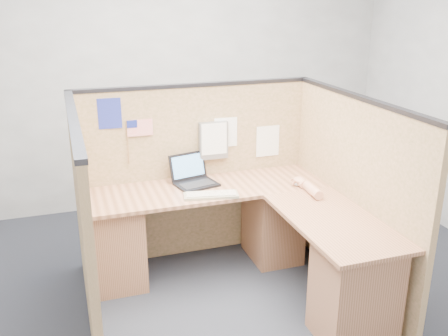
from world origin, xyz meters
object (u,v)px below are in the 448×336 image
object	(u,v)px
l_desk	(244,242)
laptop	(194,176)
mouse	(299,183)
keyboard	(211,195)

from	to	relation	value
l_desk	laptop	size ratio (longest dim) A/B	5.12
laptop	mouse	xyz separation A→B (m)	(0.80, -0.33, -0.04)
l_desk	mouse	xyz separation A→B (m)	(0.55, 0.19, 0.36)
laptop	l_desk	bearing A→B (deg)	-77.71
l_desk	laptop	bearing A→B (deg)	115.63
keyboard	mouse	bearing A→B (deg)	10.70
laptop	mouse	distance (m)	0.86
mouse	laptop	bearing A→B (deg)	157.50
laptop	keyboard	world-z (taller)	laptop
l_desk	laptop	world-z (taller)	laptop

